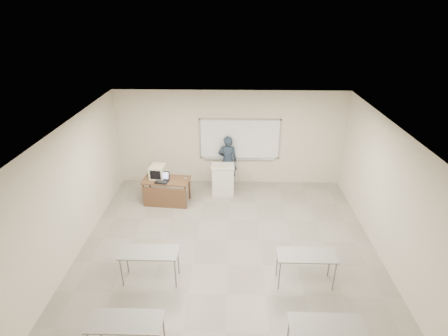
{
  "coord_description": "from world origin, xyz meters",
  "views": [
    {
      "loc": [
        0.08,
        -6.12,
        5.33
      ],
      "look_at": [
        -0.14,
        2.2,
        1.35
      ],
      "focal_mm": 28.0,
      "sensor_mm": 36.0,
      "label": 1
    }
  ],
  "objects_px": {
    "whiteboard": "(240,140)",
    "instructor_desk": "(166,188)",
    "podium": "(223,180)",
    "crt_monitor": "(158,172)",
    "keyboard": "(218,167)",
    "presenter": "(228,161)",
    "mouse": "(186,178)",
    "laptop": "(162,179)"
  },
  "relations": [
    {
      "from": "whiteboard",
      "to": "instructor_desk",
      "type": "height_order",
      "value": "whiteboard"
    },
    {
      "from": "mouse",
      "to": "keyboard",
      "type": "height_order",
      "value": "keyboard"
    },
    {
      "from": "whiteboard",
      "to": "presenter",
      "type": "xyz_separation_m",
      "value": [
        -0.37,
        -0.12,
        -0.66
      ]
    },
    {
      "from": "mouse",
      "to": "presenter",
      "type": "relative_size",
      "value": 0.06
    },
    {
      "from": "whiteboard",
      "to": "crt_monitor",
      "type": "xyz_separation_m",
      "value": [
        -2.35,
        -1.19,
        -0.55
      ]
    },
    {
      "from": "crt_monitor",
      "to": "presenter",
      "type": "height_order",
      "value": "presenter"
    },
    {
      "from": "crt_monitor",
      "to": "presenter",
      "type": "xyz_separation_m",
      "value": [
        1.98,
        1.07,
        -0.12
      ]
    },
    {
      "from": "podium",
      "to": "crt_monitor",
      "type": "height_order",
      "value": "crt_monitor"
    },
    {
      "from": "whiteboard",
      "to": "keyboard",
      "type": "distance_m",
      "value": 1.22
    },
    {
      "from": "mouse",
      "to": "crt_monitor",
      "type": "bearing_deg",
      "value": 150.36
    },
    {
      "from": "whiteboard",
      "to": "presenter",
      "type": "relative_size",
      "value": 1.52
    },
    {
      "from": "instructor_desk",
      "to": "keyboard",
      "type": "relative_size",
      "value": 3.2
    },
    {
      "from": "crt_monitor",
      "to": "keyboard",
      "type": "relative_size",
      "value": 1.11
    },
    {
      "from": "podium",
      "to": "presenter",
      "type": "height_order",
      "value": "presenter"
    },
    {
      "from": "whiteboard",
      "to": "keyboard",
      "type": "bearing_deg",
      "value": -126.21
    },
    {
      "from": "presenter",
      "to": "instructor_desk",
      "type": "bearing_deg",
      "value": 36.87
    },
    {
      "from": "laptop",
      "to": "mouse",
      "type": "relative_size",
      "value": 3.88
    },
    {
      "from": "mouse",
      "to": "keyboard",
      "type": "distance_m",
      "value": 1.0
    },
    {
      "from": "crt_monitor",
      "to": "podium",
      "type": "bearing_deg",
      "value": 19.17
    },
    {
      "from": "podium",
      "to": "laptop",
      "type": "height_order",
      "value": "laptop"
    },
    {
      "from": "crt_monitor",
      "to": "whiteboard",
      "type": "bearing_deg",
      "value": 33.15
    },
    {
      "from": "crt_monitor",
      "to": "mouse",
      "type": "bearing_deg",
      "value": 1.01
    },
    {
      "from": "laptop",
      "to": "keyboard",
      "type": "relative_size",
      "value": 0.86
    },
    {
      "from": "mouse",
      "to": "keyboard",
      "type": "relative_size",
      "value": 0.22
    },
    {
      "from": "keyboard",
      "to": "whiteboard",
      "type": "bearing_deg",
      "value": 49.07
    },
    {
      "from": "whiteboard",
      "to": "podium",
      "type": "distance_m",
      "value": 1.36
    },
    {
      "from": "crt_monitor",
      "to": "instructor_desk",
      "type": "bearing_deg",
      "value": -36.77
    },
    {
      "from": "podium",
      "to": "keyboard",
      "type": "xyz_separation_m",
      "value": [
        -0.15,
        -0.12,
        0.48
      ]
    },
    {
      "from": "crt_monitor",
      "to": "presenter",
      "type": "relative_size",
      "value": 0.28
    },
    {
      "from": "instructor_desk",
      "to": "crt_monitor",
      "type": "xyz_separation_m",
      "value": [
        -0.25,
        0.23,
        0.41
      ]
    },
    {
      "from": "podium",
      "to": "presenter",
      "type": "distance_m",
      "value": 0.74
    },
    {
      "from": "whiteboard",
      "to": "podium",
      "type": "relative_size",
      "value": 2.61
    },
    {
      "from": "crt_monitor",
      "to": "mouse",
      "type": "xyz_separation_m",
      "value": [
        0.8,
        -0.07,
        -0.17
      ]
    },
    {
      "from": "keyboard",
      "to": "presenter",
      "type": "distance_m",
      "value": 0.83
    },
    {
      "from": "whiteboard",
      "to": "mouse",
      "type": "relative_size",
      "value": 27.1
    },
    {
      "from": "mouse",
      "to": "presenter",
      "type": "xyz_separation_m",
      "value": [
        1.18,
        1.15,
        0.05
      ]
    },
    {
      "from": "whiteboard",
      "to": "keyboard",
      "type": "xyz_separation_m",
      "value": [
        -0.65,
        -0.89,
        -0.52
      ]
    },
    {
      "from": "laptop",
      "to": "presenter",
      "type": "bearing_deg",
      "value": 48.01
    },
    {
      "from": "instructor_desk",
      "to": "podium",
      "type": "relative_size",
      "value": 1.39
    },
    {
      "from": "instructor_desk",
      "to": "mouse",
      "type": "height_order",
      "value": "mouse"
    },
    {
      "from": "whiteboard",
      "to": "keyboard",
      "type": "height_order",
      "value": "whiteboard"
    },
    {
      "from": "instructor_desk",
      "to": "presenter",
      "type": "xyz_separation_m",
      "value": [
        1.73,
        1.31,
        0.29
      ]
    }
  ]
}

